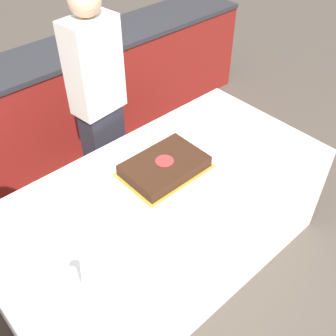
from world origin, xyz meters
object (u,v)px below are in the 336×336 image
(plate_stack, at_px, (112,223))
(person_cutting_cake, at_px, (99,107))
(cake, at_px, (165,166))
(wine_glass, at_px, (72,280))

(plate_stack, distance_m, person_cutting_cake, 0.95)
(cake, xyz_separation_m, person_cutting_cake, (-0.00, 0.66, 0.10))
(wine_glass, bearing_deg, plate_stack, 31.48)
(cake, height_order, wine_glass, wine_glass)
(cake, distance_m, person_cutting_cake, 0.67)
(cake, relative_size, wine_glass, 2.71)
(plate_stack, bearing_deg, person_cutting_cake, 58.52)
(cake, bearing_deg, wine_glass, -157.08)
(wine_glass, xyz_separation_m, person_cutting_cake, (0.85, 1.02, 0.01))
(plate_stack, distance_m, wine_glass, 0.43)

